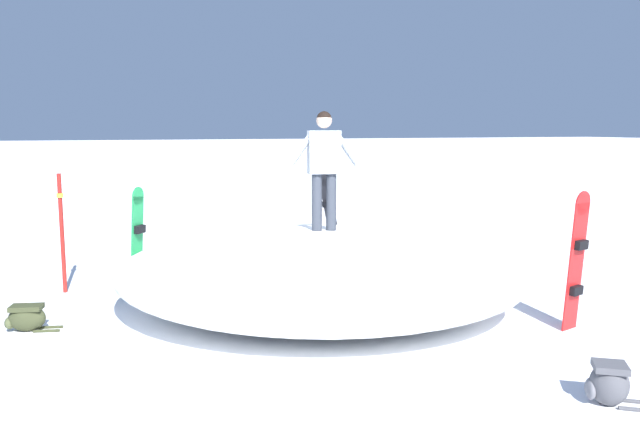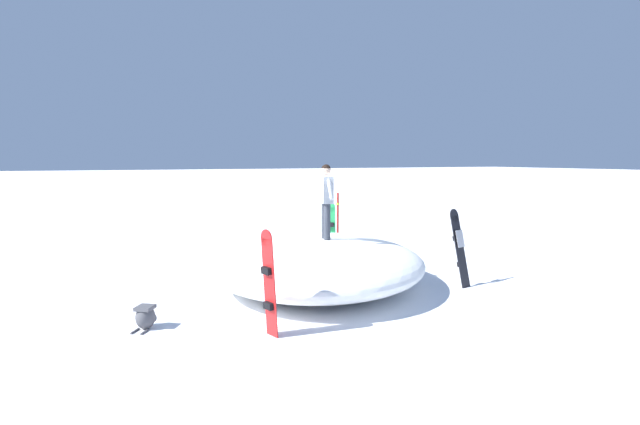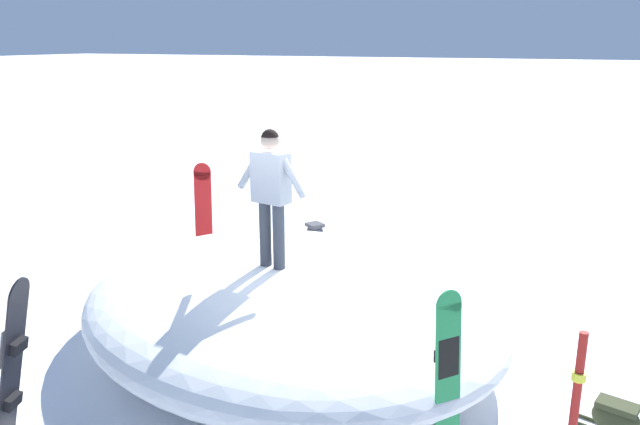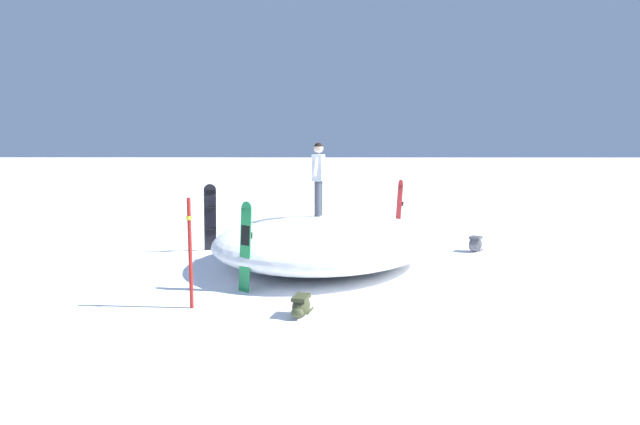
% 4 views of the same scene
% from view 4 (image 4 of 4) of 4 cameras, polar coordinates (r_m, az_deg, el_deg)
% --- Properties ---
extents(ground, '(240.00, 240.00, 0.00)m').
position_cam_4_polar(ground, '(11.11, -0.02, -6.24)').
color(ground, white).
extents(snow_mound, '(6.60, 6.99, 1.05)m').
position_cam_4_polar(snow_mound, '(11.57, 0.63, -3.03)').
color(snow_mound, white).
rests_on(snow_mound, ground).
extents(snowboarder_standing, '(0.29, 0.99, 1.62)m').
position_cam_4_polar(snowboarder_standing, '(11.53, -0.17, 4.36)').
color(snowboarder_standing, '#333842').
rests_on(snowboarder_standing, snow_mound).
extents(snowboard_primary_upright, '(0.40, 0.48, 1.70)m').
position_cam_4_polar(snowboard_primary_upright, '(13.10, -11.94, -0.44)').
color(snowboard_primary_upright, black).
rests_on(snowboard_primary_upright, ground).
extents(snowboard_secondary_upright, '(0.28, 0.27, 1.62)m').
position_cam_4_polar(snowboard_secondary_upright, '(9.41, -8.13, -3.56)').
color(snowboard_secondary_upright, '#1E8C47').
rests_on(snowboard_secondary_upright, ground).
extents(snowboard_tertiary_upright, '(0.21, 0.31, 1.72)m').
position_cam_4_polar(snowboard_tertiary_upright, '(14.19, 8.66, 0.26)').
color(snowboard_tertiary_upright, red).
rests_on(snowboard_tertiary_upright, ground).
extents(backpack_near, '(0.48, 0.54, 0.39)m').
position_cam_4_polar(backpack_near, '(13.46, 16.65, -3.30)').
color(backpack_near, '#4C4C51').
rests_on(backpack_near, ground).
extents(backpack_far, '(0.36, 0.68, 0.33)m').
position_cam_4_polar(backpack_far, '(8.09, -2.10, -10.16)').
color(backpack_far, '#383D23').
rests_on(backpack_far, ground).
extents(trail_marker_pole, '(0.10, 0.10, 1.79)m').
position_cam_4_polar(trail_marker_pole, '(8.55, -14.03, -4.08)').
color(trail_marker_pole, '#A51E19').
rests_on(trail_marker_pole, ground).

